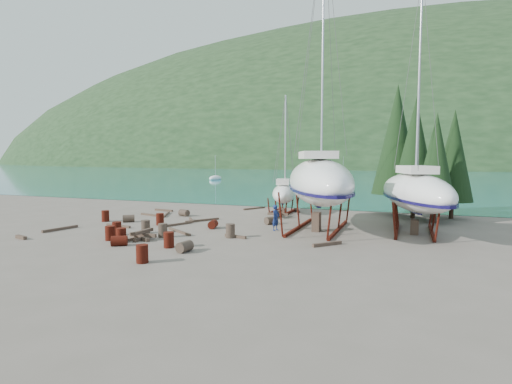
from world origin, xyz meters
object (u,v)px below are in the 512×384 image
(large_sailboat_far, at_px, (415,192))
(worker, at_px, (276,218))
(large_sailboat_near, at_px, (319,181))
(small_sailboat_shore, at_px, (284,193))

(large_sailboat_far, distance_m, worker, 9.51)
(large_sailboat_near, relative_size, worker, 11.98)
(large_sailboat_near, xyz_separation_m, large_sailboat_far, (6.29, 1.07, -0.64))
(large_sailboat_far, distance_m, small_sailboat_shore, 13.24)
(large_sailboat_near, distance_m, large_sailboat_far, 6.41)
(large_sailboat_far, relative_size, small_sailboat_shore, 1.58)
(large_sailboat_near, height_order, large_sailboat_far, large_sailboat_near)
(large_sailboat_far, bearing_deg, large_sailboat_near, 172.11)
(large_sailboat_far, xyz_separation_m, worker, (-9.00, -2.43, -1.90))
(worker, bearing_deg, large_sailboat_near, -46.15)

